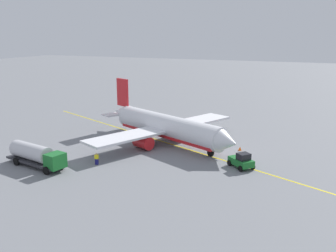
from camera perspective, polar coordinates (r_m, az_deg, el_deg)
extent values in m
plane|color=slate|center=(64.14, 0.00, -2.60)|extent=(400.00, 400.00, 0.00)
cylinder|color=white|center=(63.38, 0.00, -0.07)|extent=(22.53, 12.55, 3.83)
cube|color=red|center=(63.64, 0.00, -0.99)|extent=(21.09, 11.42, 1.07)
cone|color=white|center=(55.02, 9.00, -2.41)|extent=(4.37, 4.64, 3.68)
cone|color=white|center=(73.43, -7.07, 2.06)|extent=(5.37, 4.75, 3.26)
cube|color=red|center=(72.22, -6.87, 5.04)|extent=(3.08, 1.59, 5.20)
cube|color=white|center=(72.92, -6.78, 2.00)|extent=(5.52, 8.67, 0.24)
cube|color=white|center=(64.21, -0.60, -0.33)|extent=(16.06, 29.01, 0.36)
cylinder|color=red|center=(67.46, 3.14, -0.75)|extent=(3.77, 3.19, 2.10)
cylinder|color=red|center=(60.70, -3.75, -2.42)|extent=(3.77, 3.19, 2.10)
cylinder|color=#4C4C51|center=(57.46, 6.46, -3.46)|extent=(0.24, 0.24, 1.22)
cylinder|color=black|center=(57.64, 6.44, -4.04)|extent=(1.17, 0.80, 1.10)
cylinder|color=#4C4C51|center=(66.95, 0.48, -0.87)|extent=(0.24, 0.24, 1.22)
cylinder|color=black|center=(67.10, 0.48, -1.37)|extent=(1.17, 0.80, 1.10)
cylinder|color=#4C4C51|center=(63.63, -2.94, -1.67)|extent=(0.24, 0.24, 1.22)
cylinder|color=black|center=(63.80, -2.94, -2.20)|extent=(1.17, 0.80, 1.10)
cube|color=#2D2D33|center=(56.36, -19.46, -5.02)|extent=(10.07, 4.23, 0.30)
cube|color=#196B28|center=(52.63, -16.63, -5.04)|extent=(2.40, 2.72, 2.00)
cube|color=black|center=(51.84, -16.03, -4.82)|extent=(0.52, 2.00, 0.90)
cylinder|color=silver|center=(56.44, -19.92, -3.65)|extent=(7.28, 3.53, 2.30)
cylinder|color=black|center=(54.02, -15.79, -5.73)|extent=(1.15, 0.54, 1.10)
cylinder|color=black|center=(52.57, -17.88, -6.43)|extent=(1.15, 0.54, 1.10)
cylinder|color=black|center=(59.00, -19.88, -4.38)|extent=(1.15, 0.54, 1.10)
cylinder|color=black|center=(57.68, -21.89, -4.97)|extent=(1.15, 0.54, 1.10)
cube|color=#196B28|center=(53.50, 10.95, -5.29)|extent=(4.05, 3.84, 0.90)
cube|color=black|center=(52.84, 11.32, -4.53)|extent=(2.10, 2.13, 0.90)
cylinder|color=black|center=(54.07, 9.25, -5.52)|extent=(0.81, 0.74, 0.80)
cylinder|color=black|center=(55.20, 10.95, -5.19)|extent=(0.81, 0.74, 0.80)
cylinder|color=black|center=(52.11, 10.90, -6.34)|extent=(0.81, 0.74, 0.80)
cylinder|color=black|center=(53.28, 12.63, -5.98)|extent=(0.81, 0.74, 0.80)
cube|color=navy|center=(54.78, -10.69, -5.30)|extent=(0.52, 0.45, 0.85)
cube|color=yellow|center=(54.55, -10.72, -4.58)|extent=(0.61, 0.51, 0.60)
sphere|color=tan|center=(54.41, -10.74, -4.14)|extent=(0.24, 0.24, 0.24)
cone|color=#F2590F|center=(61.26, 10.79, -3.35)|extent=(0.55, 0.55, 0.61)
cube|color=yellow|center=(64.14, 0.00, -2.60)|extent=(68.32, 29.59, 0.01)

